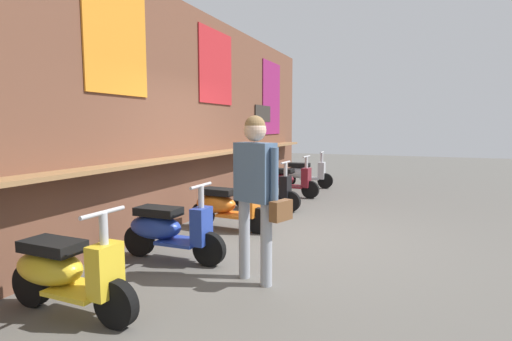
{
  "coord_description": "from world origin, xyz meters",
  "views": [
    {
      "loc": [
        -5.72,
        -1.73,
        1.65
      ],
      "look_at": [
        2.09,
        1.4,
        0.71
      ],
      "focal_mm": 28.42,
      "sensor_mm": 36.0,
      "label": 1
    }
  ],
  "objects_px": {
    "scooter_maroon": "(286,180)",
    "scooter_silver": "(304,173)",
    "scooter_orange": "(225,205)",
    "scooter_blue": "(167,229)",
    "scooter_black": "(262,190)",
    "scooter_yellow": "(64,271)",
    "shopper_with_handbag": "(256,181)"
  },
  "relations": [
    {
      "from": "scooter_yellow",
      "to": "scooter_silver",
      "type": "xyz_separation_m",
      "value": [
        7.91,
        -0.0,
        0.0
      ]
    },
    {
      "from": "scooter_yellow",
      "to": "scooter_silver",
      "type": "height_order",
      "value": "same"
    },
    {
      "from": "scooter_silver",
      "to": "scooter_black",
      "type": "bearing_deg",
      "value": -93.17
    },
    {
      "from": "scooter_orange",
      "to": "scooter_maroon",
      "type": "bearing_deg",
      "value": 94.43
    },
    {
      "from": "scooter_silver",
      "to": "shopper_with_handbag",
      "type": "height_order",
      "value": "shopper_with_handbag"
    },
    {
      "from": "scooter_blue",
      "to": "scooter_silver",
      "type": "xyz_separation_m",
      "value": [
        6.34,
        -0.0,
        0.0
      ]
    },
    {
      "from": "scooter_blue",
      "to": "scooter_orange",
      "type": "xyz_separation_m",
      "value": [
        1.6,
        -0.0,
        0.0
      ]
    },
    {
      "from": "scooter_black",
      "to": "scooter_yellow",
      "type": "bearing_deg",
      "value": -87.58
    },
    {
      "from": "scooter_orange",
      "to": "shopper_with_handbag",
      "type": "height_order",
      "value": "shopper_with_handbag"
    },
    {
      "from": "scooter_blue",
      "to": "scooter_black",
      "type": "bearing_deg",
      "value": 89.99
    },
    {
      "from": "scooter_blue",
      "to": "shopper_with_handbag",
      "type": "distance_m",
      "value": 1.47
    },
    {
      "from": "scooter_black",
      "to": "scooter_maroon",
      "type": "height_order",
      "value": "same"
    },
    {
      "from": "scooter_yellow",
      "to": "shopper_with_handbag",
      "type": "xyz_separation_m",
      "value": [
        1.31,
        -1.28,
        0.69
      ]
    },
    {
      "from": "scooter_orange",
      "to": "scooter_maroon",
      "type": "xyz_separation_m",
      "value": [
        3.23,
        0.0,
        0.0
      ]
    },
    {
      "from": "scooter_yellow",
      "to": "scooter_black",
      "type": "xyz_separation_m",
      "value": [
        4.82,
        -0.0,
        0.0
      ]
    },
    {
      "from": "scooter_silver",
      "to": "scooter_blue",
      "type": "bearing_deg",
      "value": -93.17
    },
    {
      "from": "scooter_yellow",
      "to": "scooter_blue",
      "type": "xyz_separation_m",
      "value": [
        1.56,
        0.0,
        0.0
      ]
    },
    {
      "from": "scooter_blue",
      "to": "scooter_maroon",
      "type": "xyz_separation_m",
      "value": [
        4.82,
        -0.0,
        0.0
      ]
    },
    {
      "from": "scooter_black",
      "to": "scooter_maroon",
      "type": "bearing_deg",
      "value": 92.42
    },
    {
      "from": "scooter_silver",
      "to": "scooter_yellow",
      "type": "bearing_deg",
      "value": -93.17
    },
    {
      "from": "scooter_black",
      "to": "scooter_blue",
      "type": "bearing_deg",
      "value": -87.58
    },
    {
      "from": "scooter_maroon",
      "to": "scooter_silver",
      "type": "bearing_deg",
      "value": 93.25
    },
    {
      "from": "scooter_yellow",
      "to": "scooter_maroon",
      "type": "distance_m",
      "value": 6.38
    },
    {
      "from": "scooter_yellow",
      "to": "scooter_silver",
      "type": "relative_size",
      "value": 1.0
    },
    {
      "from": "scooter_silver",
      "to": "shopper_with_handbag",
      "type": "xyz_separation_m",
      "value": [
        -6.59,
        -1.28,
        0.69
      ]
    },
    {
      "from": "scooter_black",
      "to": "scooter_maroon",
      "type": "xyz_separation_m",
      "value": [
        1.56,
        -0.0,
        0.0
      ]
    },
    {
      "from": "scooter_orange",
      "to": "scooter_blue",
      "type": "bearing_deg",
      "value": -85.58
    },
    {
      "from": "scooter_orange",
      "to": "scooter_black",
      "type": "xyz_separation_m",
      "value": [
        1.67,
        0.0,
        0.0
      ]
    },
    {
      "from": "scooter_yellow",
      "to": "scooter_maroon",
      "type": "height_order",
      "value": "same"
    },
    {
      "from": "scooter_black",
      "to": "shopper_with_handbag",
      "type": "bearing_deg",
      "value": -67.61
    },
    {
      "from": "scooter_orange",
      "to": "scooter_yellow",
      "type": "bearing_deg",
      "value": -85.57
    },
    {
      "from": "scooter_maroon",
      "to": "scooter_silver",
      "type": "height_order",
      "value": "same"
    }
  ]
}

